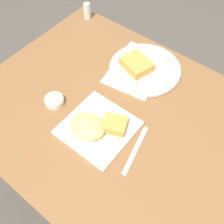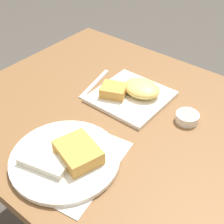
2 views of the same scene
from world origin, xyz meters
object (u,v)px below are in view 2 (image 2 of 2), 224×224
(plate_square_near, at_px, (132,92))
(sauce_ramekin, at_px, (187,117))
(plate_oval_far, at_px, (66,157))
(butter_knife, at_px, (95,83))

(plate_square_near, relative_size, sauce_ramekin, 3.27)
(plate_oval_far, xyz_separation_m, butter_knife, (0.20, -0.34, -0.02))
(sauce_ramekin, relative_size, butter_knife, 0.37)
(plate_square_near, distance_m, sauce_ramekin, 0.21)
(plate_oval_far, bearing_deg, butter_knife, -60.06)
(plate_square_near, xyz_separation_m, butter_knife, (0.16, 0.02, -0.02))
(plate_square_near, relative_size, plate_oval_far, 0.79)
(plate_square_near, bearing_deg, sauce_ramekin, -178.06)
(plate_oval_far, xyz_separation_m, sauce_ramekin, (-0.18, -0.37, -0.00))
(plate_square_near, height_order, plate_oval_far, plate_square_near)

